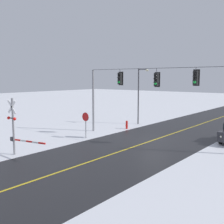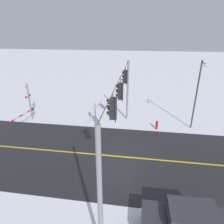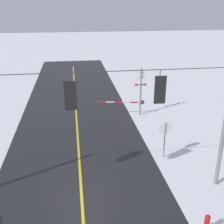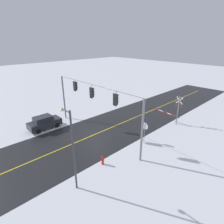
{
  "view_description": "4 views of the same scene",
  "coord_description": "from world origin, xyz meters",
  "px_view_note": "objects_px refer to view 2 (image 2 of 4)",
  "views": [
    {
      "loc": [
        12.03,
        -20.38,
        5.4
      ],
      "look_at": [
        -2.95,
        -1.97,
        2.45
      ],
      "focal_mm": 44.17,
      "sensor_mm": 36.0,
      "label": 1
    },
    {
      "loc": [
        12.39,
        1.26,
        8.95
      ],
      "look_at": [
        -2.24,
        -0.91,
        2.7
      ],
      "focal_mm": 31.5,
      "sensor_mm": 36.0,
      "label": 2
    },
    {
      "loc": [
        0.12,
        11.37,
        8.91
      ],
      "look_at": [
        -2.01,
        -3.47,
        2.98
      ],
      "focal_mm": 44.9,
      "sensor_mm": 36.0,
      "label": 3
    },
    {
      "loc": [
        -15.66,
        11.9,
        10.75
      ],
      "look_at": [
        -2.09,
        -0.89,
        3.33
      ],
      "focal_mm": 28.9,
      "sensor_mm": 36.0,
      "label": 4
    }
  ],
  "objects_px": {
    "streetlamp_near": "(198,90)",
    "fire_hydrant": "(157,125)",
    "railroad_crossing": "(28,103)",
    "stop_sign": "(95,109)",
    "parked_car_charcoal": "(189,222)"
  },
  "relations": [
    {
      "from": "parked_car_charcoal",
      "to": "fire_hydrant",
      "type": "relative_size",
      "value": 4.8
    },
    {
      "from": "railroad_crossing",
      "to": "parked_car_charcoal",
      "type": "xyz_separation_m",
      "value": [
        10.8,
        13.81,
        -1.04
      ]
    },
    {
      "from": "railroad_crossing",
      "to": "fire_hydrant",
      "type": "bearing_deg",
      "value": 89.88
    },
    {
      "from": "railroad_crossing",
      "to": "streetlamp_near",
      "type": "height_order",
      "value": "streetlamp_near"
    },
    {
      "from": "stop_sign",
      "to": "fire_hydrant",
      "type": "height_order",
      "value": "stop_sign"
    },
    {
      "from": "stop_sign",
      "to": "parked_car_charcoal",
      "type": "relative_size",
      "value": 0.56
    },
    {
      "from": "stop_sign",
      "to": "fire_hydrant",
      "type": "bearing_deg",
      "value": 88.78
    },
    {
      "from": "streetlamp_near",
      "to": "fire_hydrant",
      "type": "xyz_separation_m",
      "value": [
        0.58,
        -3.36,
        -3.45
      ]
    },
    {
      "from": "railroad_crossing",
      "to": "stop_sign",
      "type": "bearing_deg",
      "value": 90.83
    },
    {
      "from": "railroad_crossing",
      "to": "fire_hydrant",
      "type": "distance_m",
      "value": 13.17
    },
    {
      "from": "railroad_crossing",
      "to": "parked_car_charcoal",
      "type": "relative_size",
      "value": 0.96
    },
    {
      "from": "railroad_crossing",
      "to": "fire_hydrant",
      "type": "xyz_separation_m",
      "value": [
        0.03,
        13.08,
        -1.53
      ]
    },
    {
      "from": "stop_sign",
      "to": "fire_hydrant",
      "type": "distance_m",
      "value": 6.21
    },
    {
      "from": "parked_car_charcoal",
      "to": "railroad_crossing",
      "type": "bearing_deg",
      "value": -128.03
    },
    {
      "from": "railroad_crossing",
      "to": "streetlamp_near",
      "type": "relative_size",
      "value": 0.62
    }
  ]
}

